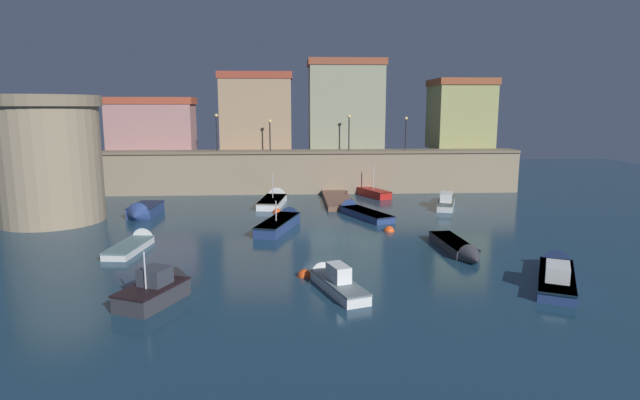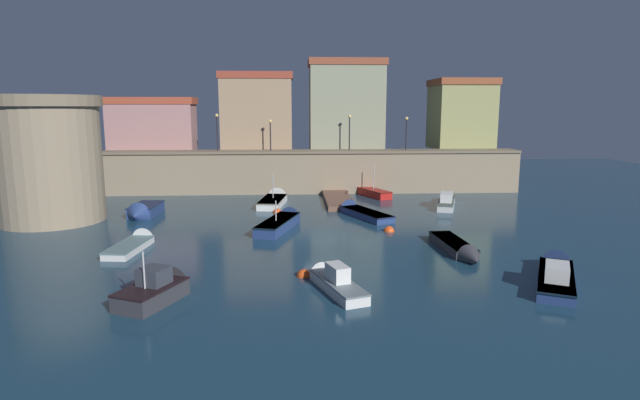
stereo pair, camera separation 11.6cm
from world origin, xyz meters
name	(u,v)px [view 2 (the right image)]	position (x,y,z in m)	size (l,w,h in m)	color
ground_plane	(323,236)	(0.00, 0.00, 0.00)	(101.74, 101.74, 0.00)	#19384C
quay_wall	(312,171)	(0.00, 18.29, 2.13)	(41.38, 2.97, 4.24)	gray
old_town_backdrop	(326,112)	(1.62, 21.91, 7.98)	(40.28, 6.16, 9.39)	#A97875
fortress_tower	(49,159)	(-20.01, 5.79, 4.73)	(7.99, 7.99, 9.33)	gray
pier_dock	(338,200)	(2.10, 12.58, 0.21)	(2.35, 8.75, 0.70)	brown
quay_lamp_0	(217,126)	(-9.35, 18.29, 6.63)	(0.32, 0.32, 3.61)	black
quay_lamp_1	(270,130)	(-4.14, 18.29, 6.30)	(0.32, 0.32, 3.05)	black
quay_lamp_2	(349,127)	(3.70, 18.29, 6.57)	(0.32, 0.32, 3.51)	black
quay_lamp_3	(406,128)	(9.42, 18.29, 6.45)	(0.32, 0.32, 3.30)	black
moored_boat_0	(143,211)	(-13.75, 7.05, 0.44)	(2.09, 4.89, 1.78)	navy
moored_boat_1	(447,200)	(11.52, 10.63, 0.43)	(3.50, 7.15, 1.61)	silver
moored_boat_2	(275,199)	(-3.59, 12.48, 0.34)	(2.68, 6.86, 3.32)	white
moored_boat_3	(459,249)	(7.71, -4.69, 0.29)	(1.69, 6.32, 1.30)	#333338
moored_boat_4	(160,288)	(-7.93, -11.11, 0.52)	(3.21, 4.44, 2.86)	#333338
moored_boat_5	(283,221)	(-2.74, 3.05, 0.39)	(3.56, 7.29, 2.51)	navy
moored_boat_6	(331,279)	(-0.17, -9.90, 0.38)	(2.89, 5.65, 1.58)	silver
moored_boat_7	(136,243)	(-11.65, -1.99, 0.25)	(2.05, 5.59, 1.38)	silver
moored_boat_8	(370,192)	(5.51, 16.07, 0.38)	(3.35, 5.44, 3.36)	red
moored_boat_9	(556,272)	(11.13, -9.33, 0.36)	(4.67, 7.17, 1.74)	navy
moored_boat_10	(358,211)	(3.20, 6.97, 0.28)	(4.25, 6.94, 1.53)	navy
mooring_buoy_0	(389,231)	(4.65, 1.15, 0.00)	(0.75, 0.75, 0.75)	#EA4C19
mooring_buoy_1	(277,213)	(-3.26, 8.00, 0.00)	(0.72, 0.72, 0.72)	#EA4C19
mooring_buoy_2	(304,276)	(-1.46, -8.30, 0.00)	(0.74, 0.74, 0.74)	#EA4C19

